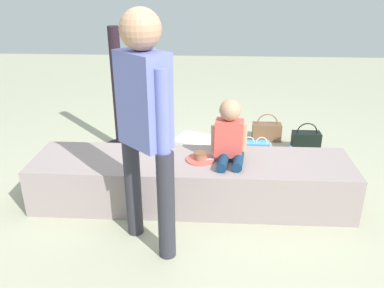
{
  "coord_description": "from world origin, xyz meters",
  "views": [
    {
      "loc": [
        0.16,
        -2.77,
        1.73
      ],
      "look_at": [
        0.02,
        -0.26,
        0.62
      ],
      "focal_mm": 37.18,
      "sensor_mm": 36.0,
      "label": 1
    }
  ],
  "objects_px": {
    "water_bottle_near_gift": "(289,159)",
    "handbag_brown_canvas": "(267,131)",
    "gift_bag": "(254,159)",
    "cake_plate": "(200,158)",
    "water_bottle_far_side": "(154,144)",
    "child_seated": "(230,135)",
    "adult_standing": "(145,115)",
    "handbag_black_leather": "(306,142)",
    "party_cup_red": "(253,151)",
    "cake_box_white": "(193,143)"
  },
  "relations": [
    {
      "from": "water_bottle_near_gift",
      "to": "handbag_brown_canvas",
      "type": "distance_m",
      "value": 0.71
    },
    {
      "from": "gift_bag",
      "to": "water_bottle_near_gift",
      "type": "distance_m",
      "value": 0.38
    },
    {
      "from": "cake_plate",
      "to": "water_bottle_far_side",
      "type": "bearing_deg",
      "value": 118.73
    },
    {
      "from": "cake_plate",
      "to": "gift_bag",
      "type": "xyz_separation_m",
      "value": [
        0.47,
        0.48,
        -0.23
      ]
    },
    {
      "from": "child_seated",
      "to": "water_bottle_near_gift",
      "type": "distance_m",
      "value": 0.98
    },
    {
      "from": "adult_standing",
      "to": "water_bottle_far_side",
      "type": "xyz_separation_m",
      "value": [
        -0.19,
        1.48,
        -0.84
      ]
    },
    {
      "from": "child_seated",
      "to": "water_bottle_near_gift",
      "type": "bearing_deg",
      "value": 46.11
    },
    {
      "from": "adult_standing",
      "to": "handbag_brown_canvas",
      "type": "bearing_deg",
      "value": 61.88
    },
    {
      "from": "handbag_black_leather",
      "to": "adult_standing",
      "type": "bearing_deg",
      "value": -130.84
    },
    {
      "from": "child_seated",
      "to": "handbag_brown_canvas",
      "type": "bearing_deg",
      "value": 70.5
    },
    {
      "from": "cake_plate",
      "to": "gift_bag",
      "type": "relative_size",
      "value": 0.59
    },
    {
      "from": "water_bottle_near_gift",
      "to": "water_bottle_far_side",
      "type": "bearing_deg",
      "value": 167.02
    },
    {
      "from": "water_bottle_far_side",
      "to": "party_cup_red",
      "type": "distance_m",
      "value": 1.02
    },
    {
      "from": "water_bottle_near_gift",
      "to": "water_bottle_far_side",
      "type": "xyz_separation_m",
      "value": [
        -1.32,
        0.3,
        -0.02
      ]
    },
    {
      "from": "cake_box_white",
      "to": "handbag_brown_canvas",
      "type": "xyz_separation_m",
      "value": [
        0.8,
        0.3,
        0.04
      ]
    },
    {
      "from": "adult_standing",
      "to": "water_bottle_far_side",
      "type": "height_order",
      "value": "adult_standing"
    },
    {
      "from": "party_cup_red",
      "to": "handbag_brown_canvas",
      "type": "bearing_deg",
      "value": 67.14
    },
    {
      "from": "adult_standing",
      "to": "handbag_brown_canvas",
      "type": "height_order",
      "value": "adult_standing"
    },
    {
      "from": "child_seated",
      "to": "handbag_brown_canvas",
      "type": "height_order",
      "value": "child_seated"
    },
    {
      "from": "child_seated",
      "to": "party_cup_red",
      "type": "distance_m",
      "value": 1.07
    },
    {
      "from": "adult_standing",
      "to": "water_bottle_far_side",
      "type": "distance_m",
      "value": 1.71
    },
    {
      "from": "gift_bag",
      "to": "handbag_brown_canvas",
      "type": "relative_size",
      "value": 1.24
    },
    {
      "from": "gift_bag",
      "to": "adult_standing",
      "type": "bearing_deg",
      "value": -127.35
    },
    {
      "from": "child_seated",
      "to": "water_bottle_far_side",
      "type": "distance_m",
      "value": 1.27
    },
    {
      "from": "cake_plate",
      "to": "adult_standing",
      "type": "bearing_deg",
      "value": -120.0
    },
    {
      "from": "water_bottle_far_side",
      "to": "party_cup_red",
      "type": "xyz_separation_m",
      "value": [
        1.01,
        -0.03,
        -0.04
      ]
    },
    {
      "from": "handbag_black_leather",
      "to": "party_cup_red",
      "type": "bearing_deg",
      "value": -166.31
    },
    {
      "from": "adult_standing",
      "to": "gift_bag",
      "type": "bearing_deg",
      "value": 52.65
    },
    {
      "from": "child_seated",
      "to": "adult_standing",
      "type": "xyz_separation_m",
      "value": [
        -0.54,
        -0.56,
        0.35
      ]
    },
    {
      "from": "water_bottle_far_side",
      "to": "handbag_brown_canvas",
      "type": "distance_m",
      "value": 1.26
    },
    {
      "from": "adult_standing",
      "to": "gift_bag",
      "type": "distance_m",
      "value": 1.5
    },
    {
      "from": "gift_bag",
      "to": "cake_plate",
      "type": "bearing_deg",
      "value": -134.27
    },
    {
      "from": "cake_plate",
      "to": "party_cup_red",
      "type": "xyz_separation_m",
      "value": [
        0.5,
        0.9,
        -0.34
      ]
    },
    {
      "from": "water_bottle_far_side",
      "to": "water_bottle_near_gift",
      "type": "bearing_deg",
      "value": -12.98
    },
    {
      "from": "handbag_brown_canvas",
      "to": "water_bottle_far_side",
      "type": "bearing_deg",
      "value": -161.84
    },
    {
      "from": "cake_plate",
      "to": "water_bottle_near_gift",
      "type": "xyz_separation_m",
      "value": [
        0.81,
        0.63,
        -0.29
      ]
    },
    {
      "from": "adult_standing",
      "to": "water_bottle_far_side",
      "type": "bearing_deg",
      "value": 97.47
    },
    {
      "from": "adult_standing",
      "to": "cake_plate",
      "type": "distance_m",
      "value": 0.83
    },
    {
      "from": "water_bottle_near_gift",
      "to": "adult_standing",
      "type": "bearing_deg",
      "value": -133.82
    },
    {
      "from": "water_bottle_far_side",
      "to": "cake_plate",
      "type": "bearing_deg",
      "value": -61.27
    },
    {
      "from": "child_seated",
      "to": "adult_standing",
      "type": "distance_m",
      "value": 0.85
    },
    {
      "from": "child_seated",
      "to": "party_cup_red",
      "type": "relative_size",
      "value": 4.25
    },
    {
      "from": "cake_plate",
      "to": "party_cup_red",
      "type": "bearing_deg",
      "value": 60.68
    },
    {
      "from": "child_seated",
      "to": "cake_box_white",
      "type": "bearing_deg",
      "value": 108.32
    },
    {
      "from": "child_seated",
      "to": "adult_standing",
      "type": "bearing_deg",
      "value": -133.74
    },
    {
      "from": "party_cup_red",
      "to": "cake_box_white",
      "type": "height_order",
      "value": "cake_box_white"
    },
    {
      "from": "cake_box_white",
      "to": "water_bottle_near_gift",
      "type": "bearing_deg",
      "value": -23.22
    },
    {
      "from": "cake_box_white",
      "to": "handbag_black_leather",
      "type": "distance_m",
      "value": 1.16
    },
    {
      "from": "water_bottle_near_gift",
      "to": "cake_box_white",
      "type": "relative_size",
      "value": 0.72
    },
    {
      "from": "adult_standing",
      "to": "party_cup_red",
      "type": "xyz_separation_m",
      "value": [
        0.82,
        1.45,
        -0.88
      ]
    }
  ]
}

